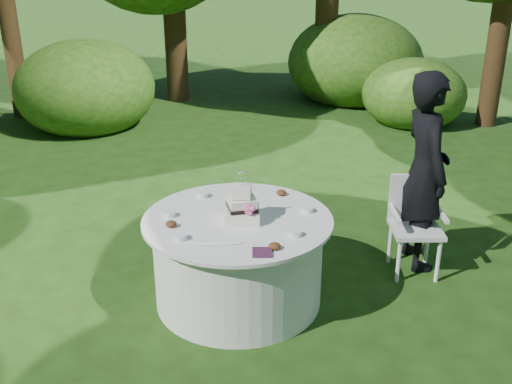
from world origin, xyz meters
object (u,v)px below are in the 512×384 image
chair (415,217)px  cake (242,207)px  table (238,259)px  napkins (262,252)px  guest (424,172)px

chair → cake: bearing=-160.1°
table → chair: bearing=18.4°
napkins → table: bearing=107.2°
table → cake: size_ratio=3.75×
cake → chair: 1.71m
napkins → chair: bearing=38.7°
napkins → guest: bearing=40.1°
napkins → table: napkins is taller
chair → napkins: bearing=-141.3°
guest → cake: size_ratio=4.44×
napkins → table: size_ratio=0.09×
cake → napkins: bearing=-75.3°
table → chair: 1.70m
guest → table: bearing=105.4°
guest → cake: (-1.65, -0.69, -0.04)m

